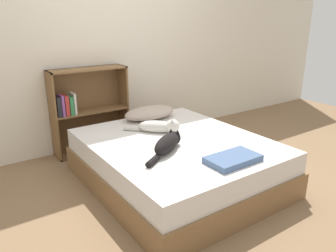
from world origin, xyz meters
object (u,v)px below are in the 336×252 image
cat_light (160,126)px  bookshelf (86,109)px  pillow (150,113)px  bed (176,161)px  cat_dark (168,143)px

cat_light → bookshelf: bookshelf is taller
cat_light → pillow: bearing=115.1°
pillow → bookshelf: bookshelf is taller
bed → cat_light: cat_light is taller
pillow → bookshelf: bearing=134.6°
bed → cat_light: size_ratio=4.02×
bed → pillow: 0.78m
cat_light → bookshelf: bearing=155.4°
cat_light → bookshelf: (-0.38, 0.98, 0.01)m
bookshelf → cat_dark: bearing=-82.9°
bed → bookshelf: size_ratio=1.84×
pillow → cat_light: size_ratio=1.34×
bed → bookshelf: 1.34m
pillow → cat_light: bearing=-109.1°
bookshelf → cat_light: bearing=-68.8°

